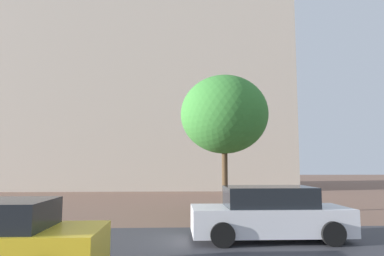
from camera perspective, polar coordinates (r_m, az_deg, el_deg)
ground_plane at (r=10.31m, az=-1.14°, el=-17.86°), size 120.00×120.00×0.00m
street_asphalt_strip at (r=8.63m, az=-0.81°, el=-20.20°), size 120.00×7.25×0.00m
landmark_building at (r=33.91m, az=-8.27°, el=10.06°), size 27.33×10.27×35.99m
car_white at (r=10.40m, az=12.53°, el=-13.65°), size 4.40×1.93×1.49m
tree_curb_far at (r=15.26m, az=5.31°, el=2.20°), size 3.81×3.81×6.01m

